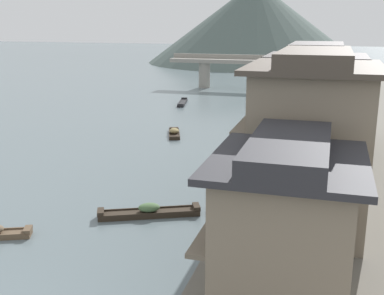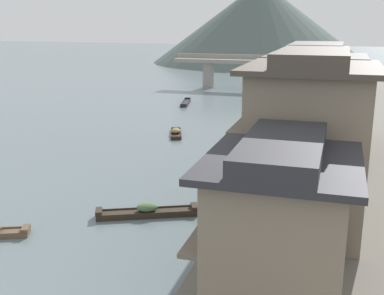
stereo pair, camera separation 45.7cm
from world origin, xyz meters
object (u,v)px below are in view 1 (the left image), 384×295
Objects in this scene: boat_moored_nearest at (149,212)px; boat_upstream_distant at (182,103)px; house_waterfront_far at (324,105)px; boat_midriver_upstream at (283,102)px; boat_moored_second at (174,133)px; house_waterfront_nearest at (285,222)px; house_waterfront_narrow at (314,119)px; boat_midriver_drifting at (269,112)px; house_waterfront_second at (310,141)px; boat_moored_third at (255,135)px; stone_bridge at (255,67)px; house_waterfront_tall at (312,116)px.

boat_moored_nearest is 37.17m from boat_upstream_distant.
boat_moored_nearest is 21.11m from house_waterfront_far.
boat_moored_second is at bearing -111.10° from boat_midriver_upstream.
house_waterfront_nearest and house_waterfront_narrow have the same top height.
house_waterfront_nearest is (8.10, -7.09, 3.38)m from boat_moored_nearest.
boat_midriver_upstream reaches higher than boat_midriver_drifting.
boat_moored_nearest is 0.64× the size of house_waterfront_second.
boat_upstream_distant is 0.62× the size of house_waterfront_second.
house_waterfront_narrow reaches higher than boat_moored_third.
boat_midriver_drifting is at bearing 115.28° from house_waterfront_far.
boat_midriver_drifting is 7.50m from boat_midriver_upstream.
stone_bridge is at bearing 103.83° from boat_midriver_drifting.
boat_moored_second is 0.79× the size of boat_midriver_upstream.
house_waterfront_second reaches higher than boat_midriver_drifting.
stone_bridge is at bearing 101.96° from house_waterfront_second.
house_waterfront_far is (8.77, 18.90, 3.38)m from boat_moored_nearest.
boat_moored_third is 19.76m from boat_upstream_distant.
house_waterfront_far is (5.54, -20.99, 3.36)m from boat_midriver_upstream.
boat_moored_third is (7.58, 1.37, -0.07)m from boat_moored_second.
boat_moored_second is 33.17m from stone_bridge.
boat_moored_nearest reaches higher than boat_upstream_distant.
house_waterfront_second is (8.53, 0.26, 4.67)m from boat_moored_nearest.
house_waterfront_far is (13.61, -0.09, 3.38)m from boat_moored_second.
house_waterfront_second reaches higher than house_waterfront_nearest.
boat_moored_third reaches higher than boat_upstream_distant.
boat_upstream_distant is 40.22m from house_waterfront_second.
house_waterfront_far is (0.25, 18.64, -1.29)m from house_waterfront_second.
house_waterfront_nearest is at bearing -81.76° from boat_midriver_drifting.
boat_moored_third is 28.17m from house_waterfront_nearest.
boat_moored_third is 12.10m from boat_midriver_drifting.
boat_moored_second reaches higher than boat_moored_third.
boat_midriver_drifting is (7.21, 13.46, -0.07)m from boat_moored_second.
boat_moored_third is at bearing -88.24° from boat_midriver_drifting.
stone_bridge reaches higher than boat_upstream_distant.
house_waterfront_tall reaches higher than house_waterfront_narrow.
stone_bridge is (-10.74, 45.34, -1.40)m from house_waterfront_tall.
house_waterfront_second is at bearing -82.39° from boat_midriver_upstream.
boat_moored_third is 7.10m from house_waterfront_far.
boat_midriver_drifting is 0.84× the size of boat_midriver_upstream.
house_waterfront_second reaches higher than boat_moored_second.
house_waterfront_tall reaches higher than boat_moored_second.
boat_midriver_upstream is 0.60× the size of house_waterfront_tall.
boat_upstream_distant is (-11.73, 3.53, -0.03)m from boat_midriver_drifting.
boat_moored_second is at bearing 116.40° from house_waterfront_nearest.
house_waterfront_second is at bearing -90.76° from house_waterfront_far.
boat_upstream_distant is at bearing 126.97° from house_waterfront_narrow.
boat_midriver_upstream is (0.48, 19.54, 0.10)m from boat_moored_third.
boat_midriver_drifting is 0.50× the size of house_waterfront_tall.
boat_moored_nearest is 1.27× the size of boat_midriver_drifting.
boat_upstream_distant is (-12.59, -3.92, -0.12)m from boat_midriver_upstream.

